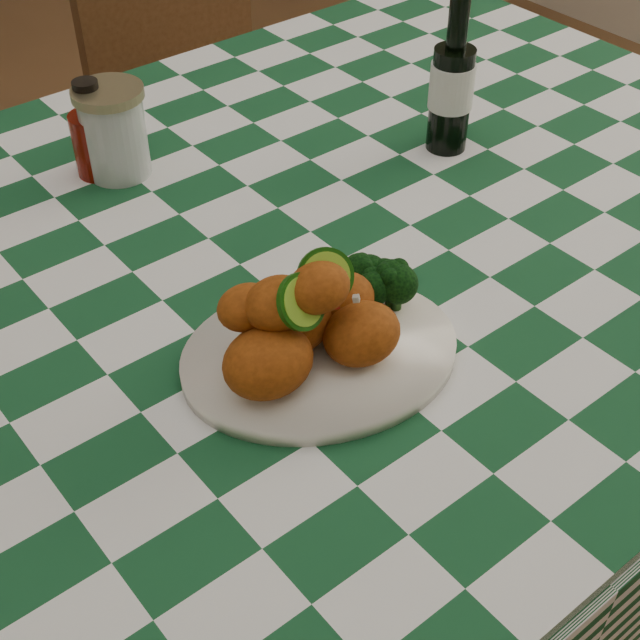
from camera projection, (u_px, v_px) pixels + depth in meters
ground at (267, 628)px, 1.53m from camera, size 5.00×5.00×0.00m
dining_table at (256, 483)px, 1.27m from camera, size 1.66×1.06×0.79m
plate at (320, 355)px, 0.89m from camera, size 0.34×0.30×0.02m
fried_chicken_pile at (313, 311)px, 0.84m from camera, size 0.17×0.12×0.11m
broccoli_side at (379, 285)px, 0.91m from camera, size 0.08×0.08×0.06m
ketchup_bottle at (93, 128)px, 1.12m from camera, size 0.07×0.07×0.13m
mason_jar at (114, 132)px, 1.13m from camera, size 0.11×0.11×0.12m
beer_bottle at (453, 75)px, 1.14m from camera, size 0.06×0.06×0.21m
wooden_chair_right at (220, 158)px, 1.89m from camera, size 0.40×0.42×0.85m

